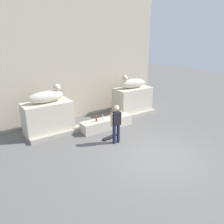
{
  "coord_description": "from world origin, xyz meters",
  "views": [
    {
      "loc": [
        -5.52,
        -5.23,
        4.39
      ],
      "look_at": [
        -0.21,
        2.46,
        1.1
      ],
      "focal_mm": 35.78,
      "sensor_mm": 36.0,
      "label": 1
    }
  ],
  "objects": [
    {
      "name": "skateboard",
      "position": [
        -0.48,
        2.19,
        0.06
      ],
      "size": [
        0.82,
        0.33,
        0.08
      ],
      "rotation": [
        0.0,
        0.0,
        3.31
      ],
      "color": "black",
      "rests_on": "ground_plane"
    },
    {
      "name": "skater",
      "position": [
        -0.52,
        1.7,
        0.92
      ],
      "size": [
        0.54,
        0.23,
        1.67
      ],
      "rotation": [
        0.0,
        0.0,
        3.07
      ],
      "color": "#1E233F",
      "rests_on": "ground_plane"
    },
    {
      "name": "pedestal_left",
      "position": [
        -2.5,
        4.31,
        0.74
      ],
      "size": [
        2.15,
        1.11,
        1.48
      ],
      "primitive_type": "cube",
      "color": "beige",
      "rests_on": "ground_plane"
    },
    {
      "name": "stair_step",
      "position": [
        0.0,
        3.74,
        0.1
      ],
      "size": [
        7.16,
        0.5,
        0.2
      ],
      "primitive_type": "cube",
      "color": "#A9A08F",
      "rests_on": "ground_plane"
    },
    {
      "name": "ledge_block",
      "position": [
        0.0,
        3.23,
        0.25
      ],
      "size": [
        2.63,
        0.63,
        0.5
      ],
      "primitive_type": "cube",
      "color": "beige",
      "rests_on": "ground_plane"
    },
    {
      "name": "bottle_clear",
      "position": [
        -0.25,
        3.19,
        0.61
      ],
      "size": [
        0.06,
        0.06,
        0.29
      ],
      "color": "silver",
      "rests_on": "ledge_block"
    },
    {
      "name": "statue_reclining_right",
      "position": [
        2.47,
        4.32,
        1.76
      ],
      "size": [
        1.64,
        0.69,
        0.78
      ],
      "rotation": [
        0.0,
        0.0,
        3.06
      ],
      "color": "beige",
      "rests_on": "pedestal_right"
    },
    {
      "name": "bottle_red",
      "position": [
        -0.58,
        3.22,
        0.62
      ],
      "size": [
        0.08,
        0.08,
        0.29
      ],
      "color": "red",
      "rests_on": "ledge_block"
    },
    {
      "name": "ground_plane",
      "position": [
        0.0,
        0.0,
        0.0
      ],
      "size": [
        40.0,
        40.0,
        0.0
      ],
      "primitive_type": "plane",
      "color": "#605E5B"
    },
    {
      "name": "facade_wall",
      "position": [
        0.0,
        5.75,
        3.23
      ],
      "size": [
        9.42,
        0.6,
        6.45
      ],
      "primitive_type": "cube",
      "color": "#BBAD98",
      "rests_on": "ground_plane"
    },
    {
      "name": "pedestal_right",
      "position": [
        2.5,
        4.31,
        0.74
      ],
      "size": [
        2.15,
        1.11,
        1.48
      ],
      "primitive_type": "cube",
      "color": "beige",
      "rests_on": "ground_plane"
    },
    {
      "name": "statue_reclining_left",
      "position": [
        -2.47,
        4.31,
        1.76
      ],
      "size": [
        1.61,
        0.6,
        0.78
      ],
      "rotation": [
        0.0,
        0.0,
        0.02
      ],
      "color": "beige",
      "rests_on": "pedestal_left"
    },
    {
      "name": "bottle_brown",
      "position": [
        0.35,
        3.38,
        0.62
      ],
      "size": [
        0.06,
        0.06,
        0.29
      ],
      "color": "#593314",
      "rests_on": "ledge_block"
    }
  ]
}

